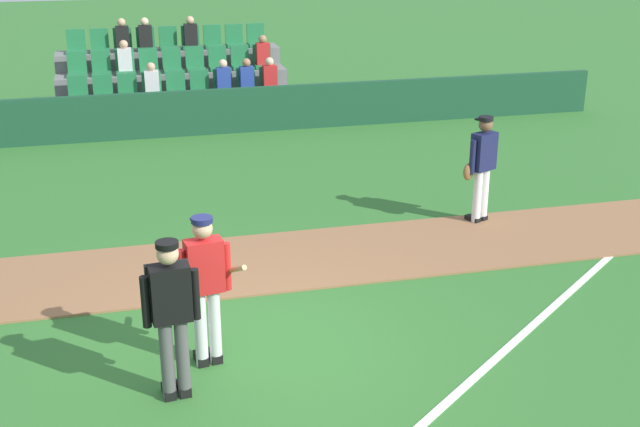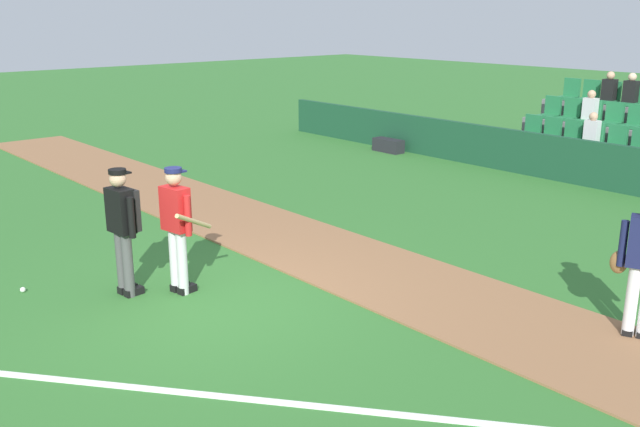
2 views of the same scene
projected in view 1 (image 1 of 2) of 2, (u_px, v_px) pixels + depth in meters
The scene contains 8 objects.
ground_plane at pixel (260, 351), 9.48m from camera, with size 80.00×80.00×0.00m, color #33702D.
infield_dirt_path at pixel (230, 266), 11.70m from camera, with size 28.00×2.09×0.03m, color #936642.
foul_line_chalk at pixel (517, 340), 9.71m from camera, with size 12.00×0.10×0.01m, color white.
dugout_fence at pixel (181, 114), 18.21m from camera, with size 20.00×0.16×1.02m, color #19472D.
stadium_bleachers at pixel (175, 91), 19.87m from camera, with size 5.55×2.95×2.30m.
batter_red_jersey at pixel (206, 285), 8.89m from camera, with size 0.73×0.74×1.76m.
umpire_home_plate at pixel (171, 311), 8.26m from camera, with size 0.59×0.34×1.76m.
runner_navy_jersey at pixel (482, 166), 13.01m from camera, with size 0.66×0.41×1.76m.
Camera 1 is at (-1.35, -8.24, 4.82)m, focal length 46.04 mm.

